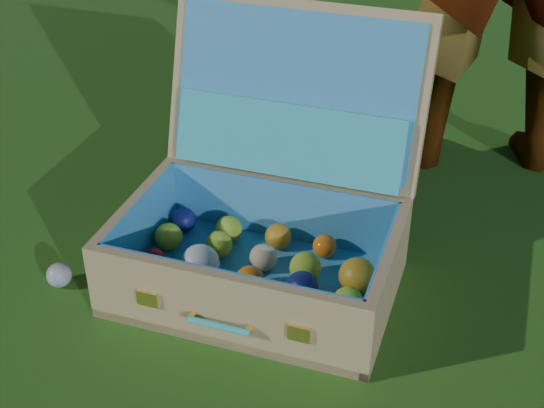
{
  "coord_description": "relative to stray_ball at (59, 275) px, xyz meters",
  "views": [
    {
      "loc": [
        0.7,
        -1.06,
        1.14
      ],
      "look_at": [
        0.06,
        0.27,
        0.19
      ],
      "focal_mm": 50.0,
      "sensor_mm": 36.0,
      "label": 1
    }
  ],
  "objects": [
    {
      "name": "ground",
      "position": [
        0.37,
        0.01,
        -0.03
      ],
      "size": [
        60.0,
        60.0,
        0.0
      ],
      "primitive_type": "plane",
      "color": "#215114",
      "rests_on": "ground"
    },
    {
      "name": "stray_ball",
      "position": [
        0.0,
        0.0,
        0.0
      ],
      "size": [
        0.06,
        0.06,
        0.06
      ],
      "primitive_type": "sphere",
      "color": "#4790B9",
      "rests_on": "ground"
    },
    {
      "name": "suitcase",
      "position": [
        0.42,
        0.28,
        0.14
      ],
      "size": [
        0.7,
        0.66,
        0.59
      ],
      "rotation": [
        0.0,
        0.0,
        0.12
      ],
      "color": "tan",
      "rests_on": "ground"
    }
  ]
}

